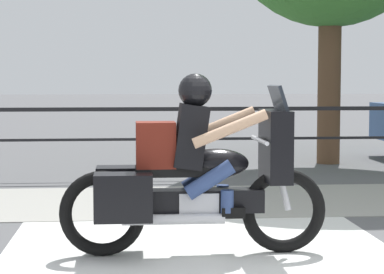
# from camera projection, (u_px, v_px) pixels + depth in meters

# --- Properties ---
(ground_plane) EXTENTS (120.00, 120.00, 0.00)m
(ground_plane) POSITION_uv_depth(u_px,v_px,m) (275.00, 272.00, 5.92)
(ground_plane) COLOR #565659
(sidewalk_band) EXTENTS (44.00, 2.40, 0.01)m
(sidewalk_band) POSITION_uv_depth(u_px,v_px,m) (221.00, 200.00, 9.30)
(sidewalk_band) COLOR #99968E
(sidewalk_band) RESTS_ON ground
(fence_railing) EXTENTS (36.00, 0.05, 1.08)m
(fence_railing) POSITION_uv_depth(u_px,v_px,m) (203.00, 122.00, 11.38)
(fence_railing) COLOR black
(fence_railing) RESTS_ON ground
(motorcycle) EXTENTS (2.32, 0.76, 1.57)m
(motorcycle) POSITION_uv_depth(u_px,v_px,m) (192.00, 174.00, 6.45)
(motorcycle) COLOR black
(motorcycle) RESTS_ON ground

